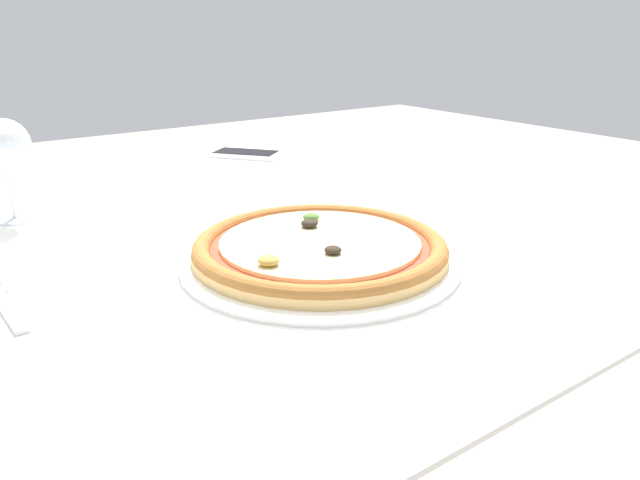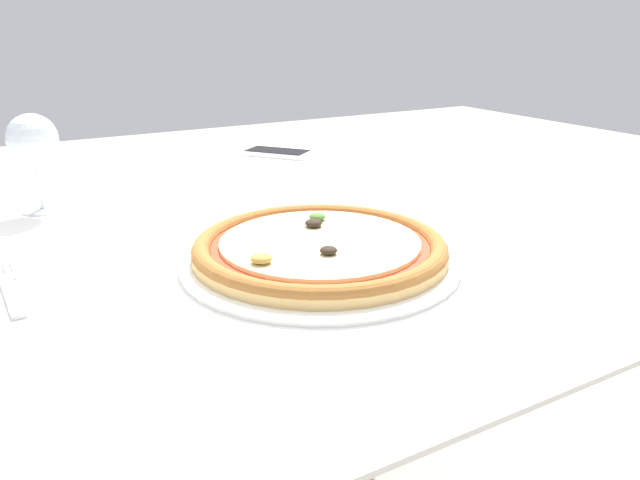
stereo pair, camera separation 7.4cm
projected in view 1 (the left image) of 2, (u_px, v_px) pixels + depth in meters
dining_table at (265, 250)px, 1.02m from camera, size 1.20×1.20×0.74m
pizza_plate at (320, 250)px, 0.74m from camera, size 0.33×0.33×0.04m
fork at (1, 300)px, 0.65m from camera, size 0.03×0.17×0.00m
wine_glass_far_left at (4, 148)px, 0.88m from camera, size 0.07×0.07×0.15m
cell_phone at (246, 154)px, 1.33m from camera, size 0.14×0.16×0.01m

